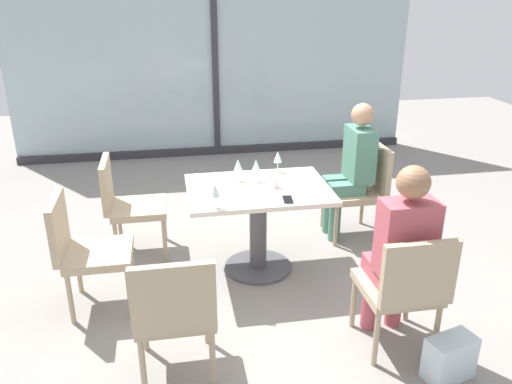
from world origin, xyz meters
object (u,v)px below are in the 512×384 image
at_px(chair_front_right, 405,285).
at_px(coffee_cup, 274,182).
at_px(chair_side_end, 84,246).
at_px(handbag_0, 450,358).
at_px(wine_glass_0, 278,157).
at_px(chair_far_right, 362,185).
at_px(wine_glass_3, 215,191).
at_px(chair_front_left, 174,309).
at_px(handbag_1, 397,245).
at_px(chair_far_left, 127,201).
at_px(person_far_right, 352,165).
at_px(dining_table_main, 258,211).
at_px(person_front_right, 401,248).
at_px(wine_glass_1, 238,165).
at_px(wine_glass_2, 256,166).
at_px(cell_phone_on_table, 288,199).

height_order(chair_front_right, coffee_cup, chair_front_right).
xyz_separation_m(chair_side_end, handbag_0, (2.22, -1.16, -0.36)).
bearing_deg(wine_glass_0, chair_far_right, 10.01).
height_order(chair_side_end, wine_glass_3, wine_glass_3).
height_order(chair_front_left, wine_glass_0, wine_glass_0).
xyz_separation_m(wine_glass_0, wine_glass_3, (-0.60, -0.66, 0.00)).
distance_m(chair_far_right, chair_side_end, 2.50).
distance_m(chair_front_left, handbag_1, 2.24).
xyz_separation_m(chair_far_left, person_far_right, (2.01, 0.00, 0.20)).
height_order(dining_table_main, coffee_cup, coffee_cup).
relative_size(chair_far_left, coffee_cup, 9.67).
distance_m(chair_far_right, wine_glass_0, 0.92).
bearing_deg(person_front_right, handbag_0, -62.92).
bearing_deg(wine_glass_1, coffee_cup, -36.36).
distance_m(chair_front_left, handbag_0, 1.67).
bearing_deg(chair_front_right, wine_glass_0, 107.59).
height_order(wine_glass_2, wine_glass_3, same).
relative_size(chair_far_left, wine_glass_0, 4.70).
xyz_separation_m(chair_far_right, chair_front_left, (-1.76, -1.66, 0.00)).
bearing_deg(cell_phone_on_table, wine_glass_0, 90.87).
bearing_deg(wine_glass_2, handbag_1, -9.66).
relative_size(dining_table_main, handbag_0, 3.72).
distance_m(chair_far_left, handbag_1, 2.35).
distance_m(wine_glass_0, wine_glass_1, 0.39).
relative_size(chair_far_left, chair_side_end, 1.00).
xyz_separation_m(chair_front_right, chair_far_left, (-1.76, 1.66, 0.00)).
bearing_deg(coffee_cup, wine_glass_0, 72.49).
distance_m(wine_glass_0, wine_glass_3, 0.89).
relative_size(dining_table_main, person_front_right, 0.89).
xyz_separation_m(chair_front_right, handbag_1, (0.50, 1.12, -0.36)).
bearing_deg(wine_glass_0, person_front_right, -71.13).
distance_m(wine_glass_3, handbag_1, 1.75).
height_order(wine_glass_0, wine_glass_2, same).
height_order(wine_glass_2, coffee_cup, wine_glass_2).
bearing_deg(dining_table_main, handbag_0, -58.42).
relative_size(chair_far_right, wine_glass_3, 4.70).
relative_size(dining_table_main, cell_phone_on_table, 7.76).
relative_size(chair_side_end, cell_phone_on_table, 6.04).
bearing_deg(dining_table_main, wine_glass_1, 127.54).
bearing_deg(cell_phone_on_table, wine_glass_3, -168.90).
distance_m(wine_glass_1, handbag_0, 2.07).
height_order(chair_front_right, wine_glass_0, wine_glass_0).
bearing_deg(wine_glass_0, coffee_cup, -107.51).
bearing_deg(chair_far_right, cell_phone_on_table, -139.64).
relative_size(dining_table_main, wine_glass_3, 6.04).
distance_m(dining_table_main, cell_phone_on_table, 0.40).
height_order(wine_glass_0, cell_phone_on_table, wine_glass_0).
distance_m(chair_far_left, handbag_0, 2.78).
distance_m(chair_front_right, person_front_right, 0.23).
xyz_separation_m(chair_front_right, wine_glass_1, (-0.84, 1.36, 0.37)).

